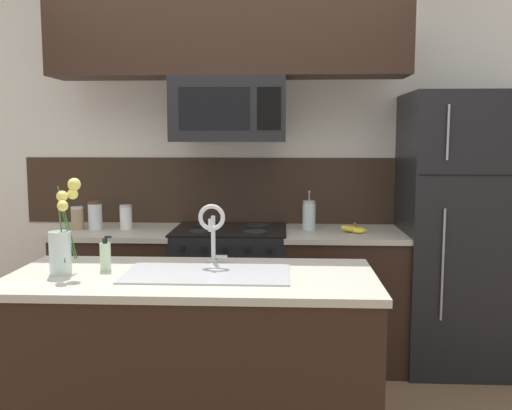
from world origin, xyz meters
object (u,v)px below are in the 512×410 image
at_px(stove_range, 230,294).
at_px(sink_faucet, 212,226).
at_px(storage_jar_short, 126,217).
at_px(refrigerator, 468,231).
at_px(banana_bunch, 355,229).
at_px(microwave, 229,110).
at_px(french_press, 309,215).
at_px(dish_soap_bottle, 105,256).
at_px(storage_jar_medium, 95,215).
at_px(flower_vase, 62,244).
at_px(storage_jar_tall, 77,218).

relative_size(stove_range, sink_faucet, 3.04).
bearing_deg(storage_jar_short, refrigerator, -0.01).
distance_m(storage_jar_short, banana_bunch, 1.56).
bearing_deg(microwave, french_press, 8.60).
xyz_separation_m(banana_bunch, dish_soap_bottle, (-1.32, -1.12, 0.05)).
relative_size(storage_jar_medium, flower_vase, 0.44).
relative_size(microwave, storage_jar_short, 4.48).
bearing_deg(flower_vase, banana_bunch, 39.10).
xyz_separation_m(storage_jar_tall, storage_jar_medium, (0.12, 0.01, 0.02)).
bearing_deg(french_press, refrigerator, -2.17).
relative_size(microwave, storage_jar_tall, 4.75).
height_order(storage_jar_medium, french_press, french_press).
xyz_separation_m(storage_jar_tall, dish_soap_bottle, (0.57, -1.18, -0.01)).
bearing_deg(refrigerator, storage_jar_tall, -179.37).
height_order(stove_range, dish_soap_bottle, dish_soap_bottle).
relative_size(stove_range, french_press, 3.48).
xyz_separation_m(stove_range, microwave, (0.00, -0.02, 1.25)).
distance_m(storage_jar_tall, storage_jar_medium, 0.12).
distance_m(stove_range, dish_soap_bottle, 1.38).
bearing_deg(banana_bunch, storage_jar_medium, 178.03).
bearing_deg(sink_faucet, microwave, 90.70).
relative_size(refrigerator, storage_jar_short, 10.96).
height_order(storage_jar_tall, french_press, french_press).
relative_size(refrigerator, storage_jar_tall, 11.64).
relative_size(storage_jar_medium, storage_jar_short, 1.17).
bearing_deg(sink_faucet, storage_jar_tall, 135.47).
distance_m(stove_range, refrigerator, 1.66).
bearing_deg(banana_bunch, dish_soap_bottle, -139.47).
height_order(sink_faucet, flower_vase, flower_vase).
relative_size(stove_range, flower_vase, 2.10).
xyz_separation_m(storage_jar_short, sink_faucet, (0.73, -1.07, 0.12)).
bearing_deg(storage_jar_tall, refrigerator, 0.63).
height_order(storage_jar_short, french_press, french_press).
bearing_deg(microwave, banana_bunch, -2.68).
bearing_deg(refrigerator, sink_faucet, -145.82).
relative_size(storage_jar_tall, banana_bunch, 0.82).
relative_size(banana_bunch, dish_soap_bottle, 1.16).
height_order(refrigerator, storage_jar_short, refrigerator).
xyz_separation_m(microwave, storage_jar_short, (-0.72, 0.04, -0.72)).
height_order(stove_range, storage_jar_medium, storage_jar_medium).
distance_m(stove_range, storage_jar_short, 0.90).
relative_size(storage_jar_tall, storage_jar_medium, 0.81).
relative_size(banana_bunch, sink_faucet, 0.62).
bearing_deg(sink_faucet, refrigerator, 34.18).
relative_size(storage_jar_tall, dish_soap_bottle, 0.95).
xyz_separation_m(stove_range, dish_soap_bottle, (-0.48, -1.18, 0.52)).
distance_m(storage_jar_short, flower_vase, 1.29).
relative_size(sink_faucet, flower_vase, 0.69).
relative_size(microwave, sink_faucet, 2.43).
xyz_separation_m(stove_range, sink_faucet, (0.01, -1.05, 0.65)).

